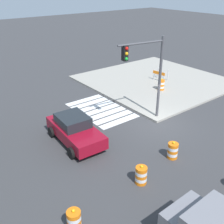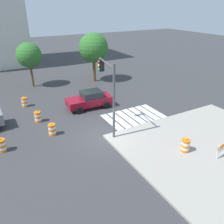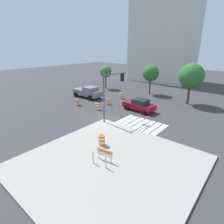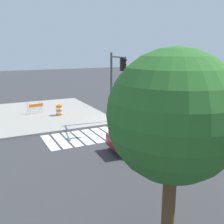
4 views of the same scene
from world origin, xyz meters
TOP-DOWN VIEW (x-y plane):
  - ground_plane at (0.00, 0.00)m, footprint 120.00×120.00m
  - sidewalk_corner at (6.00, -6.00)m, footprint 12.00×12.00m
  - crosswalk_stripes at (4.00, 1.80)m, footprint 5.10×3.20m
  - sports_car at (1.42, 5.50)m, footprint 4.39×2.32m
  - traffic_barrel_near_corner at (-3.23, 2.19)m, footprint 0.56×0.56m
  - traffic_barrel_crosswalk_end at (-4.04, 8.79)m, footprint 0.56×0.56m
  - traffic_barrel_median_far at (-3.67, 4.93)m, footprint 0.56×0.56m
  - traffic_barrel_on_sidewalk at (3.87, -4.51)m, footprint 0.56×0.56m
  - construction_barricade at (5.62, -6.18)m, footprint 1.34×0.96m
  - traffic_light_pole at (0.77, 0.53)m, footprint 0.73×3.26m

SIDE VIEW (x-z plane):
  - ground_plane at x=0.00m, z-range 0.00..0.00m
  - crosswalk_stripes at x=4.00m, z-range 0.00..0.02m
  - sidewalk_corner at x=6.00m, z-range 0.00..0.15m
  - traffic_barrel_near_corner at x=-3.23m, z-range -0.06..0.96m
  - traffic_barrel_crosswalk_end at x=-4.04m, z-range -0.06..0.96m
  - traffic_barrel_median_far at x=-3.67m, z-range -0.06..0.96m
  - traffic_barrel_on_sidewalk at x=3.87m, z-range 0.09..1.11m
  - construction_barricade at x=5.62m, z-range 0.22..1.22m
  - sports_car at x=1.42m, z-range 0.00..1.63m
  - traffic_light_pole at x=0.77m, z-range 1.16..6.66m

